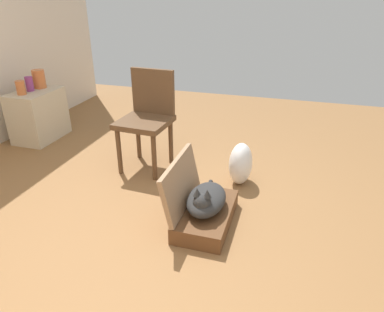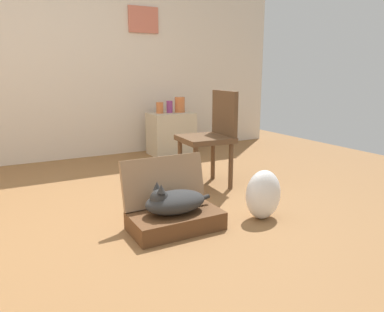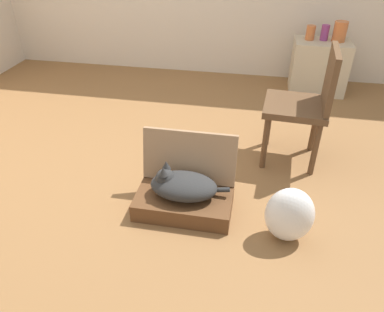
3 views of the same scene
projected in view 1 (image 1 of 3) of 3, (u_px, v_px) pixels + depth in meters
ground_plane at (137, 243)px, 2.41m from camera, size 7.68×7.68×0.00m
suitcase_base at (206, 216)px, 2.60m from camera, size 0.64×0.36×0.13m
suitcase_lid at (181, 183)px, 2.54m from camera, size 0.64×0.11×0.36m
cat at (206, 199)px, 2.52m from camera, size 0.52×0.27×0.23m
plastic_bag_white at (241, 164)px, 3.09m from camera, size 0.29×0.20×0.38m
side_table at (39, 115)px, 3.99m from camera, size 0.58×0.39×0.56m
vase_tall at (21, 88)px, 3.72m from camera, size 0.09×0.09×0.15m
vase_short at (39, 79)px, 3.96m from camera, size 0.14×0.14×0.20m
vase_round at (29, 84)px, 3.84m from camera, size 0.08×0.08×0.16m
chair at (148, 116)px, 3.27m from camera, size 0.49×0.48×0.91m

